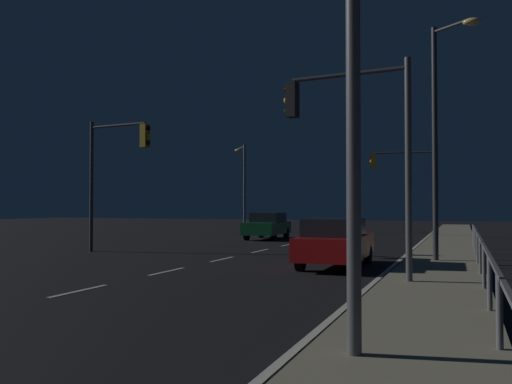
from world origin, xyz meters
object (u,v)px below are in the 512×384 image
(street_lamp_median, at_px, (340,28))
(traffic_light_mid_right, at_px, (407,174))
(street_lamp_far_end, at_px, (441,120))
(car_oncoming, at_px, (267,225))
(street_lamp_mid_block, at_px, (243,178))
(traffic_light_overhead_east, at_px, (115,160))
(car, at_px, (336,242))
(traffic_light_near_left, at_px, (352,128))

(street_lamp_median, bearing_deg, traffic_light_mid_right, 93.75)
(traffic_light_mid_right, bearing_deg, street_lamp_far_end, -81.02)
(car_oncoming, distance_m, street_lamp_mid_block, 10.36)
(traffic_light_overhead_east, bearing_deg, street_lamp_mid_block, 96.20)
(car, xyz_separation_m, traffic_light_near_left, (1.18, -3.34, 3.14))
(traffic_light_mid_right, relative_size, street_lamp_median, 0.83)
(traffic_light_mid_right, bearing_deg, car, -91.59)
(car, relative_size, traffic_light_overhead_east, 0.79)
(car, relative_size, street_lamp_median, 0.67)
(traffic_light_overhead_east, relative_size, street_lamp_mid_block, 0.84)
(traffic_light_overhead_east, xyz_separation_m, street_lamp_far_end, (13.09, -0.18, 0.92))
(car_oncoming, relative_size, street_lamp_mid_block, 0.67)
(traffic_light_overhead_east, xyz_separation_m, street_lamp_mid_block, (-2.13, 19.58, 0.19))
(car, height_order, street_lamp_far_end, street_lamp_far_end)
(car_oncoming, bearing_deg, traffic_light_mid_right, 35.57)
(traffic_light_overhead_east, xyz_separation_m, traffic_light_near_left, (11.11, -5.49, 0.05))
(street_lamp_mid_block, bearing_deg, street_lamp_median, -65.93)
(street_lamp_median, bearing_deg, traffic_light_near_left, 99.72)
(street_lamp_far_end, relative_size, street_lamp_median, 1.19)
(street_lamp_median, bearing_deg, car_oncoming, 111.56)
(traffic_light_near_left, height_order, street_lamp_mid_block, street_lamp_mid_block)
(car, height_order, traffic_light_mid_right, traffic_light_mid_right)
(car_oncoming, height_order, street_lamp_far_end, street_lamp_far_end)
(traffic_light_overhead_east, xyz_separation_m, street_lamp_median, (12.37, -12.89, 0.22))
(car_oncoming, distance_m, traffic_light_near_left, 18.81)
(traffic_light_overhead_east, distance_m, traffic_light_near_left, 12.39)
(car, xyz_separation_m, car_oncoming, (-7.04, 13.28, 0.00))
(street_lamp_far_end, bearing_deg, street_lamp_mid_block, 127.59)
(traffic_light_near_left, bearing_deg, car, 109.47)
(street_lamp_mid_block, bearing_deg, traffic_light_near_left, -62.18)
(car, distance_m, traffic_light_near_left, 4.74)
(traffic_light_mid_right, height_order, traffic_light_near_left, traffic_light_mid_right)
(car, xyz_separation_m, street_lamp_mid_block, (-12.05, 21.74, 3.28))
(street_lamp_mid_block, distance_m, street_lamp_median, 35.56)
(traffic_light_overhead_east, distance_m, street_lamp_median, 17.87)
(traffic_light_overhead_east, bearing_deg, car_oncoming, 75.48)
(car_oncoming, height_order, traffic_light_near_left, traffic_light_near_left)
(traffic_light_mid_right, xyz_separation_m, traffic_light_near_left, (0.66, -22.03, -0.06))
(street_lamp_median, bearing_deg, car, 102.84)
(traffic_light_overhead_east, relative_size, traffic_light_near_left, 1.03)
(street_lamp_mid_block, bearing_deg, car, -60.99)
(car_oncoming, xyz_separation_m, street_lamp_far_end, (10.20, -11.31, 4.02))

